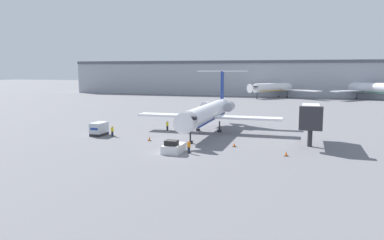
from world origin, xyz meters
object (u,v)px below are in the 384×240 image
object	(u,v)px
jet_bridge	(311,115)
traffic_cone_right	(234,145)
airplane_parked_far_left	(281,87)
airplane_parked_far_right	(364,88)
traffic_cone_mid	(286,154)
traffic_cone_left	(149,139)
airplane_main	(208,112)
worker_on_apron	(112,131)
worker_by_wing	(167,125)
pushback_tug	(174,148)
luggage_cart	(99,129)
worker_near_tug	(189,147)

from	to	relation	value
jet_bridge	traffic_cone_right	bearing A→B (deg)	-153.62
airplane_parked_far_left	traffic_cone_right	bearing A→B (deg)	-89.89
airplane_parked_far_right	traffic_cone_mid	bearing A→B (deg)	-102.10
traffic_cone_left	jet_bridge	distance (m)	25.22
airplane_main	traffic_cone_left	size ratio (longest dim) A/B	37.44
worker_on_apron	jet_bridge	size ratio (longest dim) A/B	0.18
worker_by_wing	airplane_parked_far_right	distance (m)	102.64
worker_on_apron	traffic_cone_mid	xyz separation A→B (m)	(29.07, -6.25, -0.65)
airplane_parked_far_left	airplane_parked_far_right	bearing A→B (deg)	-0.17
worker_by_wing	airplane_parked_far_right	world-z (taller)	airplane_parked_far_right
worker_by_wing	traffic_cone_right	distance (m)	18.27
airplane_parked_far_left	jet_bridge	bearing A→B (deg)	-83.68
traffic_cone_mid	airplane_parked_far_right	bearing A→B (deg)	77.90
pushback_tug	traffic_cone_right	bearing A→B (deg)	40.91
airplane_main	luggage_cart	xyz separation A→B (m)	(-17.01, -8.96, -2.46)
traffic_cone_left	worker_near_tug	bearing A→B (deg)	-37.60
traffic_cone_mid	jet_bridge	xyz separation A→B (m)	(2.96, 9.20, 4.14)
airplane_parked_far_right	jet_bridge	size ratio (longest dim) A/B	2.74
traffic_cone_left	airplane_parked_far_left	size ratio (longest dim) A/B	0.02
worker_near_tug	traffic_cone_left	distance (m)	11.08
pushback_tug	traffic_cone_mid	world-z (taller)	pushback_tug
jet_bridge	airplane_main	bearing A→B (deg)	160.66
airplane_main	worker_on_apron	size ratio (longest dim) A/B	15.50
traffic_cone_mid	jet_bridge	world-z (taller)	jet_bridge
traffic_cone_right	airplane_parked_far_left	size ratio (longest dim) A/B	0.02
luggage_cart	airplane_parked_far_left	size ratio (longest dim) A/B	0.11
traffic_cone_mid	airplane_parked_far_right	world-z (taller)	airplane_parked_far_right
pushback_tug	traffic_cone_mid	xyz separation A→B (m)	(14.88, 2.32, -0.38)
worker_near_tug	airplane_parked_far_right	size ratio (longest dim) A/B	0.06
traffic_cone_left	worker_by_wing	bearing A→B (deg)	94.79
traffic_cone_mid	traffic_cone_right	bearing A→B (deg)	152.83
pushback_tug	worker_near_tug	xyz separation A→B (m)	(2.17, 0.06, 0.25)
airplane_parked_far_right	airplane_parked_far_left	bearing A→B (deg)	179.83
worker_near_tug	worker_by_wing	size ratio (longest dim) A/B	0.99
luggage_cart	airplane_parked_far_right	bearing A→B (deg)	61.44
worker_by_wing	airplane_parked_far_left	distance (m)	93.34
traffic_cone_left	jet_bridge	bearing A→B (deg)	10.91
airplane_parked_far_left	worker_by_wing	bearing A→B (deg)	-98.93
airplane_main	traffic_cone_right	distance (m)	13.88
airplane_parked_far_right	pushback_tug	bearing A→B (deg)	-109.09
pushback_tug	airplane_parked_far_left	distance (m)	109.55
traffic_cone_right	worker_near_tug	bearing A→B (deg)	-129.17
worker_near_tug	jet_bridge	xyz separation A→B (m)	(15.67, 11.46, 3.50)
worker_by_wing	airplane_parked_far_left	size ratio (longest dim) A/B	0.06
airplane_main	worker_by_wing	xyz separation A→B (m)	(-7.60, -0.62, -2.64)
traffic_cone_left	traffic_cone_mid	xyz separation A→B (m)	(21.48, -4.49, -0.05)
jet_bridge	worker_by_wing	bearing A→B (deg)	167.54
airplane_parked_far_left	jet_bridge	xyz separation A→B (m)	(10.82, -97.75, 0.35)
airplane_parked_far_left	jet_bridge	size ratio (longest dim) A/B	2.96
airplane_parked_far_right	jet_bridge	xyz separation A→B (m)	(-19.96, -97.66, 0.15)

